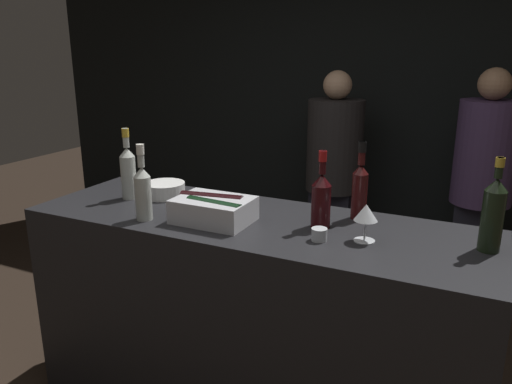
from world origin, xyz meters
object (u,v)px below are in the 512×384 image
red_wine_bottle_tall (321,198)px  person_blond_tee (482,180)px  bowl_white (165,189)px  white_wine_bottle (143,190)px  person_in_hoodie (334,169)px  wine_glass (366,214)px  red_wine_bottle_black_foil (360,187)px  rose_wine_bottle (128,170)px  candle_votive (319,234)px  champagne_bottle (493,213)px  ice_bin_with_bottles (213,208)px

red_wine_bottle_tall → person_blond_tee: size_ratio=0.20×
bowl_white → person_blond_tee: 2.18m
white_wine_bottle → person_blond_tee: (1.35, 1.93, -0.26)m
white_wine_bottle → person_in_hoodie: size_ratio=0.21×
wine_glass → red_wine_bottle_black_foil: red_wine_bottle_black_foil is taller
red_wine_bottle_tall → rose_wine_bottle: bearing=-179.0°
candle_votive → white_wine_bottle: 0.81m
wine_glass → champagne_bottle: bearing=13.7°
ice_bin_with_bottles → person_blond_tee: bearing=59.9°
rose_wine_bottle → person_blond_tee: bearing=46.3°
candle_votive → red_wine_bottle_tall: 0.19m
person_blond_tee → wine_glass: bearing=41.3°
candle_votive → person_in_hoodie: 1.86m
red_wine_bottle_tall → champagne_bottle: (0.66, 0.03, 0.02)m
bowl_white → rose_wine_bottle: bearing=-143.4°
rose_wine_bottle → champagne_bottle: (1.69, 0.05, 0.00)m
wine_glass → person_in_hoodie: 1.86m
person_in_hoodie → rose_wine_bottle: bearing=34.0°
champagne_bottle → person_in_hoodie: bearing=124.4°
red_wine_bottle_tall → wine_glass: bearing=-20.6°
wine_glass → red_wine_bottle_black_foil: size_ratio=0.44×
champagne_bottle → red_wine_bottle_black_foil: (-0.55, 0.15, -0.01)m
red_wine_bottle_tall → bowl_white: bearing=174.3°
candle_votive → person_blond_tee: size_ratio=0.04×
wine_glass → white_wine_bottle: (-0.96, -0.17, 0.02)m
champagne_bottle → person_in_hoodie: size_ratio=0.22×
red_wine_bottle_tall → red_wine_bottle_black_foil: bearing=56.7°
wine_glass → red_wine_bottle_tall: red_wine_bottle_tall is taller
white_wine_bottle → rose_wine_bottle: 0.36m
red_wine_bottle_tall → rose_wine_bottle: (-1.02, -0.02, 0.02)m
champagne_bottle → person_in_hoodie: person_in_hoodie is taller
person_blond_tee → rose_wine_bottle: bearing=10.0°
person_in_hoodie → person_blond_tee: size_ratio=0.98×
rose_wine_bottle → wine_glass: bearing=-2.9°
white_wine_bottle → red_wine_bottle_black_foil: red_wine_bottle_black_foil is taller
wine_glass → person_blond_tee: size_ratio=0.09×
champagne_bottle → person_blond_tee: (-0.07, 1.65, -0.27)m
wine_glass → red_wine_bottle_tall: size_ratio=0.46×
red_wine_bottle_tall → white_wine_bottle: bearing=-161.5°
ice_bin_with_bottles → bowl_white: ice_bin_with_bottles is taller
bowl_white → white_wine_bottle: white_wine_bottle is taller
bowl_white → red_wine_bottle_black_foil: red_wine_bottle_black_foil is taller
ice_bin_with_bottles → person_in_hoodie: 1.79m
candle_votive → wine_glass: bearing=23.6°
wine_glass → candle_votive: size_ratio=2.41×
person_in_hoodie → champagne_bottle: bearing=87.9°
bowl_white → champagne_bottle: bearing=-2.2°
ice_bin_with_bottles → red_wine_bottle_black_foil: 0.66m
person_blond_tee → ice_bin_with_bottles: bearing=23.6°
red_wine_bottle_black_foil → candle_votive: bearing=-102.2°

